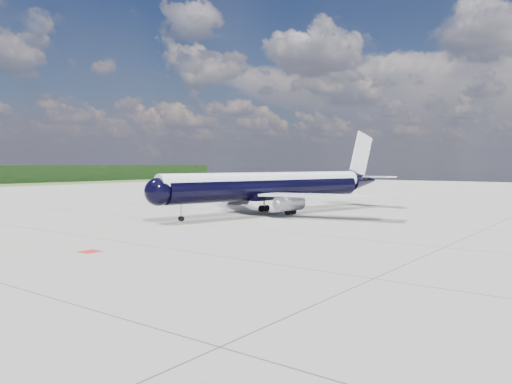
% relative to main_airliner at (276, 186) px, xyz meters
% --- Properties ---
extents(ground, '(320.00, 320.00, 0.00)m').
position_rel_main_airliner_xyz_m(ground, '(-0.41, 3.15, -4.09)').
color(ground, gray).
rests_on(ground, ground).
extents(taxiway_centerline, '(0.16, 160.00, 0.01)m').
position_rel_main_airliner_xyz_m(taxiway_centerline, '(-0.41, -1.85, -4.09)').
color(taxiway_centerline, '#E1AE0B').
rests_on(taxiway_centerline, ground).
extents(red_marking, '(1.60, 1.60, 0.01)m').
position_rel_main_airliner_xyz_m(red_marking, '(6.39, -36.85, -4.09)').
color(red_marking, maroon).
rests_on(red_marking, ground).
extents(main_airliner, '(36.54, 45.13, 13.18)m').
position_rel_main_airliner_xyz_m(main_airliner, '(0.00, 0.00, 0.00)').
color(main_airliner, black).
rests_on(main_airliner, ground).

